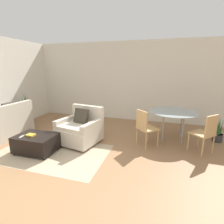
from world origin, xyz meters
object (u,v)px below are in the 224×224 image
ottoman (36,143)px  book_stack (31,135)px  dining_chair_near_right (206,131)px  armchair (80,129)px  dining_table (173,114)px  potted_plant (27,117)px  dining_chair_near_left (145,126)px  potted_plant_small (218,134)px  tv_remote_primary (21,137)px

ottoman → book_stack: 0.22m
book_stack → dining_chair_near_right: dining_chair_near_right is taller
armchair → ottoman: (-0.72, -0.75, -0.13)m
book_stack → dining_table: (3.03, 1.71, 0.27)m
potted_plant → dining_chair_near_left: (3.95, -0.55, 0.24)m
potted_plant → dining_chair_near_right: size_ratio=1.26×
ottoman → dining_table: size_ratio=0.71×
dining_table → potted_plant: bearing=-178.7°
dining_chair_near_right → potted_plant_small: bearing=60.1°
armchair → dining_chair_near_left: (1.58, 0.25, 0.16)m
ottoman → potted_plant_small: potted_plant_small is taller
ottoman → dining_table: dining_table is taller
book_stack → dining_table: size_ratio=0.16×
book_stack → tv_remote_primary: (-0.15, -0.11, -0.01)m
tv_remote_primary → armchair: bearing=43.9°
dining_chair_near_left → potted_plant_small: (1.79, 0.83, -0.32)m
potted_plant → book_stack: bearing=-45.8°
dining_chair_near_left → armchair: bearing=-170.8°
dining_table → potted_plant_small: size_ratio=1.78×
book_stack → dining_chair_near_left: size_ratio=0.21×
potted_plant → potted_plant_small: size_ratio=1.65×
dining_chair_near_right → book_stack: bearing=-164.0°
dining_chair_near_left → tv_remote_primary: bearing=-155.2°
tv_remote_primary → dining_chair_near_left: size_ratio=0.16×
potted_plant → dining_chair_near_right: bearing=-6.0°
potted_plant → dining_chair_near_right: potted_plant is taller
book_stack → potted_plant: potted_plant is taller
ottoman → armchair: bearing=46.2°
tv_remote_primary → dining_chair_near_left: dining_chair_near_left is taller
potted_plant_small → dining_table: bearing=-171.5°
dining_chair_near_left → dining_chair_near_right: bearing=0.0°
potted_plant_small → tv_remote_primary: bearing=-155.2°
dining_table → potted_plant_small: 1.24m
tv_remote_primary → dining_table: dining_table is taller
book_stack → dining_chair_near_left: (2.38, 1.06, 0.10)m
armchair → dining_chair_near_right: armchair is taller
dining_table → potted_plant_small: dining_table is taller
ottoman → potted_plant_small: 4.48m
armchair → dining_chair_near_right: (2.89, 0.25, 0.16)m
ottoman → dining_chair_near_right: (3.61, 1.01, 0.30)m
tv_remote_primary → dining_chair_near_right: size_ratio=0.16×
book_stack → dining_chair_near_left: 2.60m
potted_plant → dining_table: size_ratio=0.93×
potted_plant → dining_table: 4.62m
armchair → ottoman: bearing=-133.8°
potted_plant → potted_plant_small: 5.74m
dining_chair_near_right → dining_chair_near_left: bearing=180.0°
dining_table → dining_chair_near_right: size_ratio=1.35×
ottoman → potted_plant_small: (4.08, 1.83, -0.02)m
book_stack → dining_chair_near_right: 3.84m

